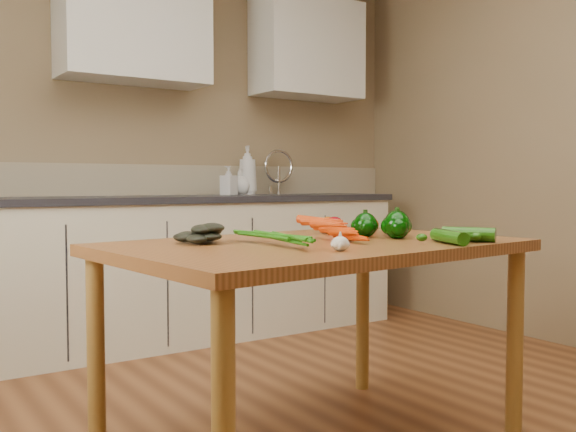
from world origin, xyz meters
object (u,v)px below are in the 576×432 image
(tomato_c, at_px, (370,225))
(tomato_a, at_px, (334,226))
(soap_bottle_b, at_px, (229,181))
(leafy_greens, at_px, (196,229))
(pepper_c, at_px, (397,225))
(pepper_a, at_px, (365,225))
(garlic_bulb, at_px, (340,244))
(pepper_b, at_px, (397,223))
(zucchini_b, at_px, (449,237))
(table, at_px, (315,265))
(tomato_b, at_px, (328,225))
(soap_bottle_a, at_px, (248,170))
(carrot_bunch, at_px, (317,232))
(soap_bottle_c, at_px, (240,182))
(zucchini_a, at_px, (469,234))

(tomato_c, bearing_deg, tomato_a, 169.49)
(soap_bottle_b, relative_size, leafy_greens, 0.94)
(pepper_c, bearing_deg, pepper_a, 113.26)
(garlic_bulb, xyz_separation_m, pepper_b, (0.55, 0.33, 0.03))
(soap_bottle_b, distance_m, zucchini_b, 2.26)
(pepper_b, relative_size, pepper_c, 0.98)
(table, relative_size, zucchini_b, 7.40)
(garlic_bulb, height_order, tomato_b, tomato_b)
(table, relative_size, tomato_a, 18.95)
(leafy_greens, bearing_deg, zucchini_b, -34.10)
(table, relative_size, soap_bottle_a, 4.56)
(soap_bottle_b, bearing_deg, carrot_bunch, -44.76)
(soap_bottle_c, height_order, zucchini_b, soap_bottle_c)
(table, distance_m, soap_bottle_b, 2.04)
(table, height_order, zucchini_a, zucchini_a)
(pepper_a, bearing_deg, zucchini_a, -63.96)
(soap_bottle_c, bearing_deg, tomato_c, -108.51)
(tomato_c, bearing_deg, soap_bottle_c, 77.98)
(table, distance_m, carrot_bunch, 0.12)
(leafy_greens, distance_m, zucchini_a, 0.97)
(garlic_bulb, height_order, zucchini_b, zucchini_b)
(carrot_bunch, relative_size, tomato_b, 3.48)
(pepper_a, distance_m, zucchini_a, 0.40)
(garlic_bulb, bearing_deg, leafy_greens, 119.09)
(carrot_bunch, distance_m, pepper_c, 0.35)
(tomato_b, distance_m, zucchini_b, 0.59)
(table, height_order, pepper_a, pepper_a)
(tomato_a, bearing_deg, pepper_b, -45.83)
(leafy_greens, bearing_deg, tomato_a, 3.29)
(carrot_bunch, bearing_deg, tomato_b, 41.32)
(soap_bottle_c, bearing_deg, tomato_b, -114.02)
(table, xyz_separation_m, garlic_bulb, (-0.12, -0.30, 0.11))
(soap_bottle_a, distance_m, pepper_b, 1.98)
(carrot_bunch, bearing_deg, tomato_c, 19.91)
(pepper_a, bearing_deg, soap_bottle_a, 73.35)
(pepper_c, xyz_separation_m, tomato_c, (0.08, 0.25, -0.02))
(soap_bottle_a, relative_size, tomato_a, 4.15)
(soap_bottle_b, bearing_deg, soap_bottle_a, 80.25)
(pepper_b, bearing_deg, tomato_c, 94.31)
(carrot_bunch, xyz_separation_m, pepper_b, (0.43, 0.05, 0.01))
(soap_bottle_a, height_order, carrot_bunch, soap_bottle_a)
(zucchini_a, bearing_deg, soap_bottle_c, 81.66)
(pepper_a, relative_size, tomato_b, 1.22)
(soap_bottle_a, height_order, garlic_bulb, soap_bottle_a)
(carrot_bunch, xyz_separation_m, pepper_a, (0.29, 0.08, 0.01))
(pepper_b, bearing_deg, tomato_a, 134.17)
(pepper_c, xyz_separation_m, zucchini_b, (0.01, -0.25, -0.03))
(leafy_greens, relative_size, pepper_a, 2.20)
(tomato_b, bearing_deg, pepper_b, -54.44)
(pepper_c, height_order, tomato_c, pepper_c)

